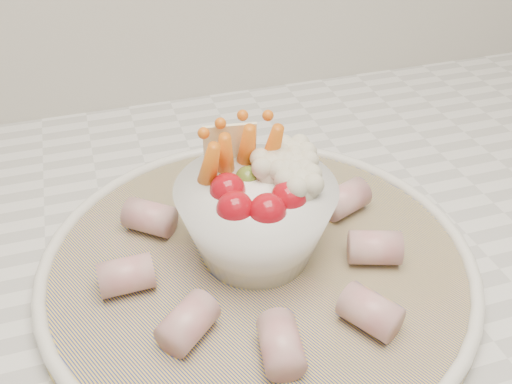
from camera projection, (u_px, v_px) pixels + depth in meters
name	position (u px, v px, depth m)	size (l,w,h in m)	color
serving_platter	(258.00, 262.00, 0.51)	(0.52, 0.52, 0.02)	navy
veggie_bowl	(258.00, 212.00, 0.49)	(0.14, 0.14, 0.12)	white
cured_meat_rolls	(258.00, 246.00, 0.50)	(0.27, 0.26, 0.03)	#AB4E57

